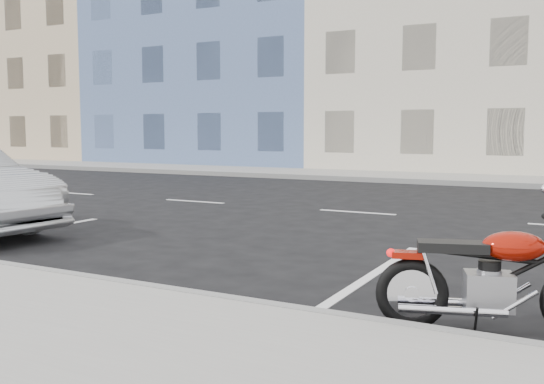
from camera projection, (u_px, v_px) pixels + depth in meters
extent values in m
plane|color=black|center=(459.00, 219.00, 11.31)|extent=(120.00, 120.00, 0.00)
cube|color=gray|center=(362.00, 175.00, 21.28)|extent=(80.00, 3.40, 0.15)
cube|color=gray|center=(344.00, 179.00, 19.79)|extent=(80.00, 0.12, 0.16)
cube|color=#CAB18C|center=(80.00, 59.00, 37.16)|extent=(12.00, 12.00, 12.00)
cube|color=#516998|center=(249.00, 37.00, 31.51)|extent=(12.00, 12.00, 13.00)
cube|color=beige|center=(490.00, 35.00, 25.98)|extent=(12.00, 12.00, 11.50)
torus|color=black|center=(496.00, 299.00, 4.90)|extent=(0.60, 0.27, 0.60)
cube|color=#8D1005|center=(493.00, 259.00, 4.88)|extent=(0.30, 0.22, 0.05)
cube|color=black|center=(540.00, 251.00, 4.81)|extent=(0.60, 0.39, 0.08)
cylinder|color=silver|center=(541.00, 317.00, 4.73)|extent=(0.83, 0.32, 0.07)
cylinder|color=silver|center=(533.00, 308.00, 4.98)|extent=(0.83, 0.32, 0.07)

